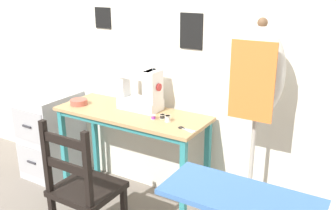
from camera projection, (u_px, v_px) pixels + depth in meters
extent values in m
cube|color=silver|center=(152.00, 40.00, 2.88)|extent=(10.00, 0.05, 2.55)
cube|color=black|center=(103.00, 18.00, 3.03)|extent=(0.16, 0.01, 0.17)
cube|color=black|center=(191.00, 31.00, 2.65)|extent=(0.18, 0.01, 0.25)
cube|color=tan|center=(131.00, 114.00, 2.81)|extent=(1.18, 0.45, 0.02)
cube|color=teal|center=(116.00, 125.00, 2.67)|extent=(1.10, 0.03, 0.04)
cube|color=teal|center=(64.00, 153.00, 3.05)|extent=(0.04, 0.04, 0.75)
cube|color=teal|center=(183.00, 190.00, 2.51)|extent=(0.04, 0.04, 0.75)
cube|color=teal|center=(95.00, 137.00, 3.35)|extent=(0.04, 0.04, 0.75)
cube|color=teal|center=(207.00, 167.00, 2.82)|extent=(0.04, 0.04, 0.75)
cube|color=white|center=(140.00, 104.00, 2.86)|extent=(0.32, 0.18, 0.08)
cube|color=white|center=(153.00, 86.00, 2.75)|extent=(0.09, 0.15, 0.24)
cube|color=white|center=(137.00, 73.00, 2.80)|extent=(0.28, 0.13, 0.07)
cube|color=white|center=(125.00, 86.00, 2.89)|extent=(0.04, 0.10, 0.17)
cylinder|color=#B22D2D|center=(159.00, 87.00, 2.73)|extent=(0.02, 0.06, 0.06)
cylinder|color=#99999E|center=(153.00, 69.00, 2.71)|extent=(0.01, 0.01, 0.02)
cylinder|color=#B25647|center=(79.00, 102.00, 2.96)|extent=(0.13, 0.13, 0.04)
cylinder|color=brown|center=(79.00, 100.00, 2.96)|extent=(0.11, 0.11, 0.01)
cube|color=silver|center=(189.00, 130.00, 2.47)|extent=(0.10, 0.02, 0.00)
cube|color=silver|center=(188.00, 130.00, 2.46)|extent=(0.10, 0.05, 0.00)
torus|color=black|center=(180.00, 128.00, 2.50)|extent=(0.03, 0.03, 0.01)
torus|color=black|center=(181.00, 127.00, 2.51)|extent=(0.03, 0.03, 0.01)
cylinder|color=purple|center=(153.00, 117.00, 2.66)|extent=(0.03, 0.03, 0.03)
cylinder|color=beige|center=(153.00, 115.00, 2.65)|extent=(0.04, 0.04, 0.00)
cylinder|color=beige|center=(153.00, 119.00, 2.66)|extent=(0.04, 0.04, 0.00)
cylinder|color=black|center=(162.00, 116.00, 2.67)|extent=(0.03, 0.03, 0.03)
cylinder|color=beige|center=(162.00, 115.00, 2.67)|extent=(0.04, 0.04, 0.00)
cylinder|color=beige|center=(162.00, 118.00, 2.67)|extent=(0.04, 0.04, 0.00)
cylinder|color=silver|center=(168.00, 119.00, 2.61)|extent=(0.04, 0.04, 0.04)
cylinder|color=beige|center=(168.00, 116.00, 2.60)|extent=(0.04, 0.04, 0.00)
cylinder|color=beige|center=(168.00, 121.00, 2.62)|extent=(0.04, 0.04, 0.00)
cube|color=black|center=(87.00, 189.00, 2.45)|extent=(0.40, 0.38, 0.04)
cube|color=black|center=(87.00, 199.00, 2.73)|extent=(0.04, 0.04, 0.39)
cube|color=black|center=(46.00, 157.00, 2.32)|extent=(0.04, 0.04, 0.48)
cube|color=black|center=(87.00, 170.00, 2.15)|extent=(0.04, 0.04, 0.48)
cube|color=black|center=(64.00, 141.00, 2.19)|extent=(0.34, 0.02, 0.06)
cube|color=black|center=(66.00, 167.00, 2.25)|extent=(0.34, 0.02, 0.06)
cube|color=#B7B7BC|center=(52.00, 135.00, 3.40)|extent=(0.40, 0.49, 0.76)
cube|color=#A8A8AD|center=(28.00, 126.00, 3.14)|extent=(0.37, 0.01, 0.27)
cube|color=#333338|center=(27.00, 127.00, 3.13)|extent=(0.10, 0.01, 0.02)
cube|color=#A8A8AD|center=(32.00, 162.00, 3.25)|extent=(0.37, 0.01, 0.27)
cube|color=#333338|center=(31.00, 162.00, 3.24)|extent=(0.10, 0.01, 0.02)
cylinder|color=#ADA89E|center=(251.00, 173.00, 2.46)|extent=(0.03, 0.03, 0.96)
ellipsoid|color=beige|center=(259.00, 73.00, 2.24)|extent=(0.32, 0.23, 0.56)
sphere|color=brown|center=(263.00, 23.00, 2.15)|extent=(0.06, 0.06, 0.06)
cube|color=orange|center=(252.00, 82.00, 2.15)|extent=(0.27, 0.01, 0.47)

